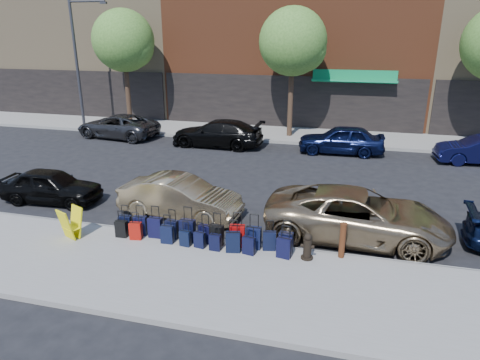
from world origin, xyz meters
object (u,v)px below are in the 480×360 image
(tree_left, at_px, (126,42))
(display_rack, at_px, (71,224))
(car_far_2, at_px, (341,139))
(bollard, at_px, (342,240))
(car_near_0, at_px, (51,186))
(tree_center, at_px, (295,44))
(car_far_0, at_px, (118,126))
(car_near_1, at_px, (180,197))
(fire_hydrant, at_px, (307,247))
(car_far_1, at_px, (217,133))
(suitcase_front_5, at_px, (205,234))
(car_near_2, at_px, (357,215))
(streetlight, at_px, (79,55))

(tree_left, relative_size, display_rack, 7.67)
(display_rack, distance_m, car_far_2, 14.39)
(bollard, height_order, car_near_0, car_near_0)
(tree_center, height_order, car_far_0, tree_center)
(tree_left, height_order, car_near_1, tree_left)
(tree_left, distance_m, fire_hydrant, 20.05)
(tree_left, bearing_deg, car_far_1, -23.66)
(suitcase_front_5, xyz_separation_m, fire_hydrant, (3.04, -0.19, 0.07))
(car_near_1, xyz_separation_m, car_near_2, (5.88, -0.20, 0.07))
(car_far_1, bearing_deg, car_far_2, 93.36)
(tree_center, xyz_separation_m, suitcase_front_5, (-0.58, -14.30, -4.98))
(car_near_0, distance_m, car_near_1, 5.16)
(car_near_0, distance_m, car_near_2, 11.04)
(fire_hydrant, height_order, car_near_1, car_near_1)
(suitcase_front_5, height_order, car_far_0, car_far_0)
(suitcase_front_5, height_order, car_near_0, car_near_0)
(car_far_1, bearing_deg, car_near_0, -19.17)
(car_near_2, bearing_deg, streetlight, 57.61)
(fire_hydrant, xyz_separation_m, car_near_2, (1.30, 1.92, 0.28))
(display_rack, distance_m, car_near_0, 3.80)
(suitcase_front_5, bearing_deg, car_near_0, 168.62)
(display_rack, xyz_separation_m, car_near_1, (2.45, 2.64, 0.08))
(streetlight, height_order, car_near_0, streetlight)
(bollard, distance_m, car_far_0, 17.89)
(car_far_2, bearing_deg, tree_left, -103.23)
(suitcase_front_5, xyz_separation_m, car_near_0, (-6.71, 1.96, 0.21))
(car_far_1, xyz_separation_m, car_far_2, (6.69, 0.21, 0.01))
(display_rack, xyz_separation_m, car_near_0, (-2.71, 2.67, 0.02))
(suitcase_front_5, relative_size, car_near_2, 0.16)
(car_near_1, height_order, car_far_0, car_near_1)
(car_near_0, xyz_separation_m, car_far_0, (-2.86, 9.89, 0.06))
(car_far_0, height_order, car_far_1, car_far_1)
(streetlight, bearing_deg, display_rack, -58.23)
(car_near_2, xyz_separation_m, car_far_0, (-13.90, 10.12, -0.08))
(car_far_0, bearing_deg, tree_left, -164.39)
(car_far_0, relative_size, car_far_2, 1.14)
(car_near_0, bearing_deg, car_far_1, -23.88)
(streetlight, xyz_separation_m, car_near_0, (6.15, -11.65, -4.03))
(streetlight, bearing_deg, tree_center, 2.98)
(car_far_2, bearing_deg, car_far_0, -92.98)
(tree_center, distance_m, car_far_0, 11.45)
(streetlight, xyz_separation_m, display_rack, (8.86, -14.31, -4.04))
(tree_center, bearing_deg, tree_left, 180.00)
(car_near_0, xyz_separation_m, car_near_1, (5.16, -0.02, 0.06))
(streetlight, xyz_separation_m, bollard, (16.81, -13.47, -3.98))
(display_rack, distance_m, car_near_2, 8.68)
(tree_center, bearing_deg, car_near_1, -99.77)
(fire_hydrant, distance_m, car_far_2, 11.75)
(display_rack, bearing_deg, car_near_0, 158.46)
(display_rack, distance_m, car_far_0, 13.74)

